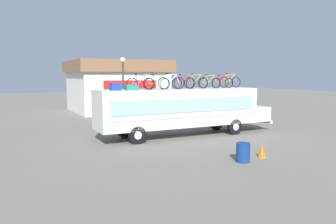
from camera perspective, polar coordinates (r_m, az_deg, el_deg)
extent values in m
plane|color=slate|center=(21.42, 1.87, -4.10)|extent=(120.00, 120.00, 0.00)
cube|color=silver|center=(21.16, 1.89, 0.81)|extent=(10.46, 2.36, 2.31)
cube|color=silver|center=(24.61, 14.08, -0.17)|extent=(1.39, 2.17, 0.97)
cube|color=#99B7C6|center=(20.11, 3.52, 1.13)|extent=(9.62, 0.04, 0.84)
cube|color=#99B7C6|center=(22.20, 0.41, 1.63)|extent=(9.62, 0.04, 0.84)
cube|color=silver|center=(20.18, 3.51, -0.79)|extent=(10.04, 0.03, 0.12)
cube|color=silver|center=(22.27, 0.41, -0.11)|extent=(10.04, 0.03, 0.12)
cube|color=silver|center=(25.18, 15.35, -1.36)|extent=(0.16, 2.24, 0.24)
cylinder|color=black|center=(22.41, 11.18, -2.45)|extent=(1.01, 0.28, 1.01)
cylinder|color=silver|center=(22.41, 11.18, -2.45)|extent=(0.45, 0.30, 0.45)
cylinder|color=black|center=(24.07, 8.13, -1.79)|extent=(1.01, 0.28, 1.01)
cylinder|color=silver|center=(24.07, 8.13, -1.79)|extent=(0.45, 0.30, 0.45)
cylinder|color=black|center=(19.05, -5.22, -3.89)|extent=(1.01, 0.28, 1.01)
cylinder|color=silver|center=(19.05, -5.22, -3.89)|extent=(0.45, 0.30, 0.45)
cylinder|color=black|center=(20.97, -7.31, -2.98)|extent=(1.01, 0.28, 1.01)
cylinder|color=silver|center=(20.97, -7.31, -2.98)|extent=(0.45, 0.30, 0.45)
cube|color=#193899|center=(19.24, -8.87, 4.25)|extent=(0.56, 0.49, 0.41)
cube|color=#1E7F66|center=(19.40, -6.20, 4.14)|extent=(0.69, 0.44, 0.30)
torus|color=black|center=(19.66, -6.07, 4.76)|extent=(0.71, 0.04, 0.71)
torus|color=black|center=(20.04, -3.33, 4.81)|extent=(0.71, 0.04, 0.71)
cylinder|color=#197FDB|center=(19.76, -5.24, 5.55)|extent=(0.20, 0.04, 0.50)
cylinder|color=#197FDB|center=(19.88, -4.42, 5.51)|extent=(0.47, 0.04, 0.48)
cylinder|color=#197FDB|center=(19.84, -4.64, 6.22)|extent=(0.61, 0.04, 0.07)
cylinder|color=#197FDB|center=(19.73, -5.54, 4.80)|extent=(0.39, 0.03, 0.05)
cylinder|color=#197FDB|center=(19.69, -5.77, 5.51)|extent=(0.25, 0.03, 0.52)
cylinder|color=#197FDB|center=(20.00, -3.58, 5.49)|extent=(0.21, 0.03, 0.49)
cylinder|color=silver|center=(19.96, -3.83, 6.32)|extent=(0.03, 0.44, 0.03)
ellipsoid|color=black|center=(19.73, -5.47, 6.37)|extent=(0.20, 0.08, 0.06)
torus|color=black|center=(19.88, -3.15, 4.76)|extent=(0.68, 0.04, 0.68)
torus|color=black|center=(20.30, -0.55, 4.80)|extent=(0.68, 0.04, 0.68)
cylinder|color=green|center=(19.99, -2.36, 5.51)|extent=(0.19, 0.04, 0.48)
cylinder|color=green|center=(20.12, -1.58, 5.47)|extent=(0.47, 0.04, 0.47)
cylinder|color=green|center=(20.08, -1.79, 6.14)|extent=(0.60, 0.04, 0.07)
cylinder|color=green|center=(19.95, -2.65, 4.80)|extent=(0.38, 0.03, 0.05)
cylinder|color=green|center=(19.92, -2.86, 5.47)|extent=(0.25, 0.03, 0.50)
cylinder|color=green|center=(20.25, -0.78, 5.45)|extent=(0.21, 0.03, 0.47)
cylinder|color=silver|center=(20.21, -1.01, 6.24)|extent=(0.03, 0.44, 0.03)
ellipsoid|color=black|center=(19.96, -2.58, 6.30)|extent=(0.20, 0.08, 0.06)
torus|color=black|center=(20.29, -0.76, 4.88)|extent=(0.73, 0.04, 0.73)
torus|color=black|center=(20.78, 1.87, 4.91)|extent=(0.73, 0.04, 0.73)
cylinder|color=white|center=(20.43, 0.04, 5.66)|extent=(0.20, 0.04, 0.52)
cylinder|color=white|center=(20.57, 0.84, 5.62)|extent=(0.49, 0.04, 0.50)
cylinder|color=white|center=(20.53, 0.63, 6.33)|extent=(0.64, 0.04, 0.07)
cylinder|color=white|center=(20.38, -0.25, 4.91)|extent=(0.40, 0.03, 0.05)
cylinder|color=white|center=(20.34, -0.47, 5.63)|extent=(0.26, 0.03, 0.54)
cylinder|color=white|center=(20.73, 1.64, 5.59)|extent=(0.22, 0.03, 0.51)
cylinder|color=silver|center=(20.68, 1.41, 6.42)|extent=(0.03, 0.44, 0.03)
ellipsoid|color=black|center=(20.39, -0.17, 6.49)|extent=(0.20, 0.08, 0.06)
torus|color=black|center=(20.78, 1.51, 4.84)|extent=(0.68, 0.04, 0.68)
torus|color=black|center=(21.26, 3.84, 4.86)|extent=(0.68, 0.04, 0.68)
cylinder|color=red|center=(20.92, 2.22, 5.56)|extent=(0.19, 0.04, 0.49)
cylinder|color=red|center=(21.06, 2.92, 5.51)|extent=(0.46, 0.04, 0.47)
cylinder|color=red|center=(21.02, 2.74, 6.16)|extent=(0.59, 0.04, 0.07)
cylinder|color=red|center=(20.87, 1.96, 4.87)|extent=(0.37, 0.03, 0.05)
cylinder|color=red|center=(20.83, 1.77, 5.53)|extent=(0.24, 0.03, 0.51)
cylinder|color=red|center=(21.21, 3.64, 5.49)|extent=(0.21, 0.03, 0.47)
cylinder|color=silver|center=(21.17, 3.44, 6.25)|extent=(0.03, 0.44, 0.03)
ellipsoid|color=black|center=(20.88, 2.04, 6.32)|extent=(0.20, 0.08, 0.06)
torus|color=black|center=(21.39, 3.61, 4.92)|extent=(0.72, 0.04, 0.72)
torus|color=black|center=(21.92, 5.91, 4.94)|extent=(0.72, 0.04, 0.72)
cylinder|color=#B2B20C|center=(21.54, 4.32, 5.65)|extent=(0.20, 0.04, 0.52)
cylinder|color=#B2B20C|center=(21.70, 5.01, 5.61)|extent=(0.47, 0.04, 0.50)
cylinder|color=#B2B20C|center=(21.65, 4.83, 6.28)|extent=(0.61, 0.04, 0.07)
cylinder|color=#B2B20C|center=(21.49, 4.05, 4.95)|extent=(0.39, 0.03, 0.05)
cylinder|color=#B2B20C|center=(21.44, 3.87, 5.63)|extent=(0.25, 0.03, 0.54)
cylinder|color=#B2B20C|center=(21.87, 5.71, 5.58)|extent=(0.21, 0.03, 0.50)
cylinder|color=silver|center=(21.82, 5.52, 6.36)|extent=(0.03, 0.44, 0.03)
ellipsoid|color=black|center=(21.50, 4.14, 6.43)|extent=(0.20, 0.08, 0.06)
torus|color=black|center=(21.81, 6.02, 4.88)|extent=(0.68, 0.04, 0.68)
torus|color=black|center=(22.36, 8.17, 4.88)|extent=(0.68, 0.04, 0.68)
cylinder|color=#B2B20C|center=(21.97, 6.68, 5.55)|extent=(0.19, 0.04, 0.49)
cylinder|color=#B2B20C|center=(22.14, 7.33, 5.51)|extent=(0.46, 0.04, 0.47)
cylinder|color=#B2B20C|center=(22.09, 7.16, 6.12)|extent=(0.60, 0.04, 0.07)
cylinder|color=#B2B20C|center=(21.91, 6.43, 4.91)|extent=(0.38, 0.03, 0.05)
cylinder|color=#B2B20C|center=(21.87, 6.26, 5.53)|extent=(0.25, 0.03, 0.51)
cylinder|color=#B2B20C|center=(22.31, 7.99, 5.48)|extent=(0.21, 0.03, 0.47)
cylinder|color=silver|center=(22.26, 7.81, 6.20)|extent=(0.03, 0.44, 0.03)
ellipsoid|color=black|center=(21.92, 6.51, 6.28)|extent=(0.20, 0.08, 0.06)
torus|color=black|center=(22.29, 8.09, 4.86)|extent=(0.66, 0.04, 0.66)
torus|color=black|center=(22.90, 10.26, 4.86)|extent=(0.66, 0.04, 0.66)
cylinder|color=red|center=(22.47, 8.76, 5.49)|extent=(0.20, 0.04, 0.47)
cylinder|color=red|center=(22.65, 9.41, 5.45)|extent=(0.49, 0.04, 0.46)
cylinder|color=red|center=(22.60, 9.25, 6.03)|extent=(0.63, 0.04, 0.07)
cylinder|color=red|center=(22.40, 8.51, 4.88)|extent=(0.40, 0.03, 0.05)
cylinder|color=red|center=(22.35, 8.34, 5.47)|extent=(0.26, 0.03, 0.49)
cylinder|color=red|center=(22.84, 10.08, 5.42)|extent=(0.22, 0.03, 0.46)
cylinder|color=silver|center=(22.78, 9.90, 6.11)|extent=(0.03, 0.44, 0.03)
ellipsoid|color=black|center=(22.41, 8.60, 6.19)|extent=(0.20, 0.08, 0.06)
torus|color=black|center=(23.22, 9.44, 4.98)|extent=(0.74, 0.04, 0.74)
torus|color=black|center=(23.83, 11.42, 4.97)|extent=(0.74, 0.04, 0.74)
cylinder|color=#B2B20C|center=(23.40, 10.06, 5.66)|extent=(0.20, 0.04, 0.53)
cylinder|color=#B2B20C|center=(23.58, 10.65, 5.61)|extent=(0.47, 0.04, 0.51)
cylinder|color=#B2B20C|center=(23.53, 10.51, 6.25)|extent=(0.61, 0.04, 0.07)
cylinder|color=#B2B20C|center=(23.33, 9.82, 5.01)|extent=(0.39, 0.03, 0.05)
cylinder|color=#B2B20C|center=(23.28, 9.68, 5.64)|extent=(0.25, 0.03, 0.55)
cylinder|color=#B2B20C|center=(23.77, 11.26, 5.58)|extent=(0.21, 0.03, 0.52)
cylinder|color=silver|center=(23.71, 11.10, 6.31)|extent=(0.03, 0.44, 0.03)
ellipsoid|color=black|center=(23.35, 9.91, 6.40)|extent=(0.20, 0.08, 0.06)
cube|color=silver|center=(36.94, -8.74, 3.44)|extent=(8.88, 8.82, 4.13)
cube|color=brown|center=(36.90, -8.80, 7.57)|extent=(9.59, 9.52, 1.19)
cube|color=red|center=(32.65, -6.30, 4.70)|extent=(5.33, 0.16, 0.70)
cylinder|color=navy|center=(15.46, 12.55, -6.68)|extent=(0.61, 0.61, 0.86)
cone|color=orange|center=(16.53, 15.57, -6.34)|extent=(0.39, 0.39, 0.63)
cylinder|color=#38383D|center=(24.65, -7.56, 2.85)|extent=(0.14, 0.14, 4.81)
sphere|color=#F2EDCC|center=(24.63, -7.65, 8.70)|extent=(0.36, 0.36, 0.36)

